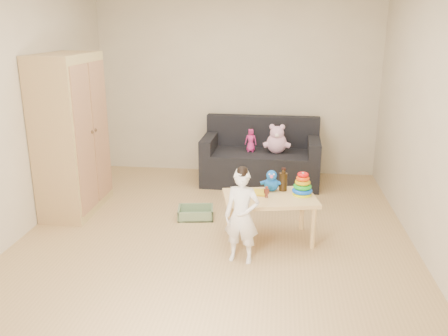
# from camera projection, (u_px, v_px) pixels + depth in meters

# --- Properties ---
(room) EXTENTS (4.50, 4.50, 4.50)m
(room) POSITION_uv_depth(u_px,v_px,m) (216.00, 112.00, 4.62)
(room) COLOR tan
(room) RESTS_ON ground
(wardrobe) EXTENTS (0.50, 1.01, 1.81)m
(wardrobe) POSITION_uv_depth(u_px,v_px,m) (71.00, 135.00, 5.41)
(wardrobe) COLOR tan
(wardrobe) RESTS_ON ground
(sofa) EXTENTS (1.60, 0.83, 0.44)m
(sofa) POSITION_uv_depth(u_px,v_px,m) (260.00, 167.00, 6.54)
(sofa) COLOR black
(sofa) RESTS_ON ground
(play_table) EXTENTS (1.00, 0.74, 0.48)m
(play_table) POSITION_uv_depth(u_px,v_px,m) (269.00, 218.00, 4.79)
(play_table) COLOR #EBB881
(play_table) RESTS_ON ground
(storage_bin) EXTENTS (0.44, 0.35, 0.12)m
(storage_bin) POSITION_uv_depth(u_px,v_px,m) (196.00, 213.00, 5.39)
(storage_bin) COLOR gray
(storage_bin) RESTS_ON ground
(toddler) EXTENTS (0.35, 0.27, 0.87)m
(toddler) POSITION_uv_depth(u_px,v_px,m) (242.00, 217.00, 4.31)
(toddler) COLOR white
(toddler) RESTS_ON ground
(pink_bear) EXTENTS (0.33, 0.30, 0.33)m
(pink_bear) POSITION_uv_depth(u_px,v_px,m) (277.00, 141.00, 6.36)
(pink_bear) COLOR #EEB0D6
(pink_bear) RESTS_ON sofa
(doll) EXTENTS (0.16, 0.11, 0.31)m
(doll) POSITION_uv_depth(u_px,v_px,m) (251.00, 140.00, 6.43)
(doll) COLOR #E52B87
(doll) RESTS_ON sofa
(ring_stacker) EXTENTS (0.21, 0.21, 0.23)m
(ring_stacker) POSITION_uv_depth(u_px,v_px,m) (302.00, 186.00, 4.73)
(ring_stacker) COLOR #E1F80D
(ring_stacker) RESTS_ON play_table
(brown_bottle) EXTENTS (0.08, 0.08, 0.24)m
(brown_bottle) POSITION_uv_depth(u_px,v_px,m) (283.00, 181.00, 4.85)
(brown_bottle) COLOR black
(brown_bottle) RESTS_ON play_table
(blue_plush) EXTENTS (0.22, 0.19, 0.23)m
(blue_plush) POSITION_uv_depth(u_px,v_px,m) (271.00, 180.00, 4.84)
(blue_plush) COLOR blue
(blue_plush) RESTS_ON play_table
(wooden_figure) EXTENTS (0.05, 0.05, 0.12)m
(wooden_figure) POSITION_uv_depth(u_px,v_px,m) (267.00, 192.00, 4.66)
(wooden_figure) COLOR brown
(wooden_figure) RESTS_ON play_table
(yellow_book) EXTENTS (0.21, 0.21, 0.01)m
(yellow_book) POSITION_uv_depth(u_px,v_px,m) (257.00, 192.00, 4.81)
(yellow_book) COLOR yellow
(yellow_book) RESTS_ON play_table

